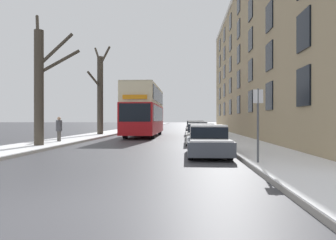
{
  "coord_description": "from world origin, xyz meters",
  "views": [
    {
      "loc": [
        2.41,
        -4.65,
        1.54
      ],
      "look_at": [
        1.13,
        17.1,
        1.51
      ],
      "focal_mm": 32.0,
      "sensor_mm": 36.0,
      "label": 1
    }
  ],
  "objects_px": {
    "parked_car_0": "(208,141)",
    "parked_car_3": "(195,129)",
    "bare_tree_left_0": "(40,83)",
    "bare_tree_left_1": "(100,93)",
    "parked_car_2": "(197,131)",
    "parked_car_1": "(201,135)",
    "pedestrian_left_sidewalk": "(59,129)",
    "double_decker_bus": "(145,109)",
    "parked_car_4": "(194,127)",
    "street_sign_post": "(258,122)"
  },
  "relations": [
    {
      "from": "parked_car_1",
      "to": "parked_car_3",
      "type": "xyz_separation_m",
      "value": [
        0.0,
        10.19,
        0.05
      ]
    },
    {
      "from": "parked_car_1",
      "to": "pedestrian_left_sidewalk",
      "type": "xyz_separation_m",
      "value": [
        -8.99,
        -0.19,
        0.34
      ]
    },
    {
      "from": "parked_car_3",
      "to": "street_sign_post",
      "type": "distance_m",
      "value": 19.23
    },
    {
      "from": "pedestrian_left_sidewalk",
      "to": "street_sign_post",
      "type": "relative_size",
      "value": 0.68
    },
    {
      "from": "parked_car_2",
      "to": "parked_car_3",
      "type": "bearing_deg",
      "value": 90.0
    },
    {
      "from": "parked_car_0",
      "to": "parked_car_1",
      "type": "relative_size",
      "value": 0.98
    },
    {
      "from": "parked_car_2",
      "to": "street_sign_post",
      "type": "distance_m",
      "value": 14.31
    },
    {
      "from": "parked_car_1",
      "to": "parked_car_2",
      "type": "bearing_deg",
      "value": 90.0
    },
    {
      "from": "parked_car_2",
      "to": "parked_car_4",
      "type": "height_order",
      "value": "parked_car_4"
    },
    {
      "from": "parked_car_2",
      "to": "parked_car_1",
      "type": "bearing_deg",
      "value": -90.0
    },
    {
      "from": "double_decker_bus",
      "to": "parked_car_3",
      "type": "relative_size",
      "value": 2.64
    },
    {
      "from": "pedestrian_left_sidewalk",
      "to": "street_sign_post",
      "type": "distance_m",
      "value": 13.61
    },
    {
      "from": "parked_car_3",
      "to": "parked_car_4",
      "type": "xyz_separation_m",
      "value": [
        0.0,
        6.0,
        -0.01
      ]
    },
    {
      "from": "parked_car_0",
      "to": "double_decker_bus",
      "type": "bearing_deg",
      "value": 108.14
    },
    {
      "from": "parked_car_1",
      "to": "parked_car_0",
      "type": "bearing_deg",
      "value": -90.0
    },
    {
      "from": "parked_car_1",
      "to": "parked_car_4",
      "type": "relative_size",
      "value": 0.91
    },
    {
      "from": "parked_car_1",
      "to": "pedestrian_left_sidewalk",
      "type": "height_order",
      "value": "pedestrian_left_sidewalk"
    },
    {
      "from": "bare_tree_left_1",
      "to": "street_sign_post",
      "type": "distance_m",
      "value": 21.01
    },
    {
      "from": "parked_car_4",
      "to": "pedestrian_left_sidewalk",
      "type": "distance_m",
      "value": 18.68
    },
    {
      "from": "bare_tree_left_1",
      "to": "double_decker_bus",
      "type": "xyz_separation_m",
      "value": [
        4.36,
        -0.87,
        -1.51
      ]
    },
    {
      "from": "bare_tree_left_0",
      "to": "parked_car_1",
      "type": "relative_size",
      "value": 1.84
    },
    {
      "from": "pedestrian_left_sidewalk",
      "to": "double_decker_bus",
      "type": "bearing_deg",
      "value": 111.9
    },
    {
      "from": "parked_car_0",
      "to": "bare_tree_left_1",
      "type": "bearing_deg",
      "value": 120.85
    },
    {
      "from": "bare_tree_left_0",
      "to": "pedestrian_left_sidewalk",
      "type": "relative_size",
      "value": 4.44
    },
    {
      "from": "parked_car_4",
      "to": "pedestrian_left_sidewalk",
      "type": "xyz_separation_m",
      "value": [
        -8.99,
        -16.38,
        0.29
      ]
    },
    {
      "from": "parked_car_3",
      "to": "parked_car_2",
      "type": "bearing_deg",
      "value": -90.0
    },
    {
      "from": "bare_tree_left_0",
      "to": "parked_car_1",
      "type": "distance_m",
      "value": 9.74
    },
    {
      "from": "double_decker_bus",
      "to": "parked_car_4",
      "type": "bearing_deg",
      "value": 59.65
    },
    {
      "from": "parked_car_0",
      "to": "parked_car_3",
      "type": "xyz_separation_m",
      "value": [
        -0.0,
        16.21,
        0.05
      ]
    },
    {
      "from": "parked_car_1",
      "to": "pedestrian_left_sidewalk",
      "type": "distance_m",
      "value": 9.0
    },
    {
      "from": "bare_tree_left_0",
      "to": "parked_car_0",
      "type": "xyz_separation_m",
      "value": [
        8.81,
        -3.04,
        -2.9
      ]
    },
    {
      "from": "double_decker_bus",
      "to": "parked_car_1",
      "type": "distance_m",
      "value": 9.64
    },
    {
      "from": "double_decker_bus",
      "to": "pedestrian_left_sidewalk",
      "type": "xyz_separation_m",
      "value": [
        -4.32,
        -8.41,
        -1.58
      ]
    },
    {
      "from": "parked_car_1",
      "to": "parked_car_3",
      "type": "height_order",
      "value": "parked_car_3"
    },
    {
      "from": "bare_tree_left_1",
      "to": "parked_car_3",
      "type": "relative_size",
      "value": 2.16
    },
    {
      "from": "parked_car_1",
      "to": "parked_car_4",
      "type": "xyz_separation_m",
      "value": [
        0.0,
        16.19,
        0.04
      ]
    },
    {
      "from": "bare_tree_left_1",
      "to": "parked_car_1",
      "type": "relative_size",
      "value": 2.08
    },
    {
      "from": "parked_car_3",
      "to": "pedestrian_left_sidewalk",
      "type": "distance_m",
      "value": 13.73
    },
    {
      "from": "bare_tree_left_1",
      "to": "parked_car_3",
      "type": "distance_m",
      "value": 9.7
    },
    {
      "from": "bare_tree_left_1",
      "to": "double_decker_bus",
      "type": "height_order",
      "value": "bare_tree_left_1"
    },
    {
      "from": "parked_car_4",
      "to": "parked_car_3",
      "type": "bearing_deg",
      "value": -90.0
    },
    {
      "from": "bare_tree_left_0",
      "to": "parked_car_1",
      "type": "bearing_deg",
      "value": 18.73
    },
    {
      "from": "pedestrian_left_sidewalk",
      "to": "parked_car_1",
      "type": "bearing_deg",
      "value": 50.3
    },
    {
      "from": "bare_tree_left_0",
      "to": "parked_car_0",
      "type": "height_order",
      "value": "bare_tree_left_0"
    },
    {
      "from": "double_decker_bus",
      "to": "parked_car_4",
      "type": "distance_m",
      "value": 9.42
    },
    {
      "from": "bare_tree_left_1",
      "to": "parked_car_1",
      "type": "distance_m",
      "value": 13.26
    },
    {
      "from": "parked_car_0",
      "to": "parked_car_3",
      "type": "relative_size",
      "value": 1.02
    },
    {
      "from": "parked_car_1",
      "to": "double_decker_bus",
      "type": "bearing_deg",
      "value": 119.58
    },
    {
      "from": "bare_tree_left_1",
      "to": "parked_car_2",
      "type": "relative_size",
      "value": 2.14
    },
    {
      "from": "parked_car_1",
      "to": "parked_car_3",
      "type": "relative_size",
      "value": 1.04
    }
  ]
}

